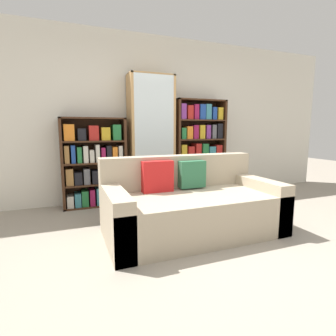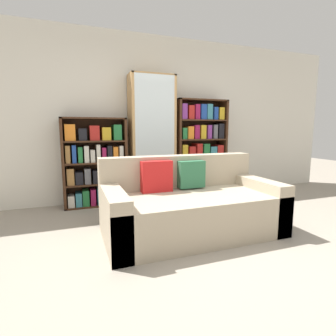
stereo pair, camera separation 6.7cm
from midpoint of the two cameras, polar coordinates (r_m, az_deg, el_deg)
The scene contains 7 objects.
ground_plane at distance 2.69m, azimuth 14.06°, elevation -17.84°, with size 16.00×16.00×0.00m, color gray.
wall_back at distance 4.54m, azimuth -2.39°, elevation 10.60°, with size 7.18×0.06×2.70m.
couch at distance 3.05m, azimuth 5.39°, elevation -8.32°, with size 1.96×1.00×0.86m.
bookshelf_left at distance 4.16m, azimuth -15.19°, elevation 0.75°, with size 0.95×0.32×1.35m.
display_cabinet at distance 4.29m, azimuth -3.09°, elevation 6.22°, with size 0.72×0.36×2.03m.
bookshelf_right at distance 4.66m, azimuth 7.44°, elevation 4.10°, with size 0.92×0.32×1.68m.
wine_bottle at distance 4.04m, azimuth 9.41°, elevation -6.38°, with size 0.08×0.08×0.37m.
Camera 2 is at (-1.36, -1.99, 1.18)m, focal length 28.00 mm.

